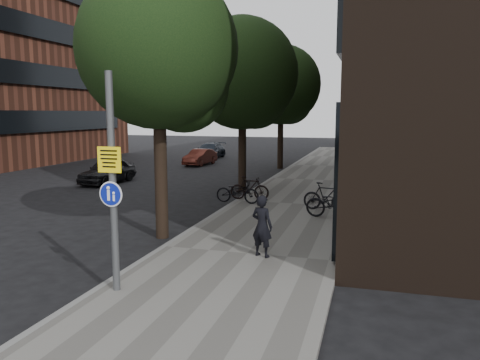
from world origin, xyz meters
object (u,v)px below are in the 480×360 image
(parked_car_near, at_px, (108,171))
(pedestrian, at_px, (262,226))
(signpost, at_px, (113,183))
(parked_bike_facade_near, at_px, (335,203))

(parked_car_near, bearing_deg, pedestrian, -41.67)
(parked_car_near, bearing_deg, signpost, -55.29)
(parked_car_near, bearing_deg, parked_bike_facade_near, -22.49)
(pedestrian, bearing_deg, parked_bike_facade_near, -87.39)
(pedestrian, relative_size, parked_car_near, 0.41)
(signpost, xyz_separation_m, parked_bike_facade_near, (3.59, 7.55, -1.63))
(pedestrian, distance_m, parked_car_near, 14.61)
(signpost, distance_m, parked_car_near, 15.52)
(pedestrian, xyz_separation_m, parked_bike_facade_near, (1.34, 4.67, -0.25))
(parked_bike_facade_near, bearing_deg, pedestrian, 171.17)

